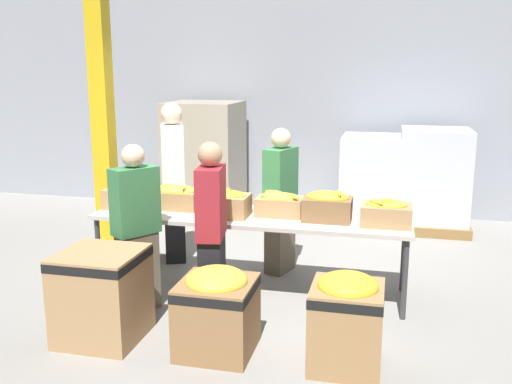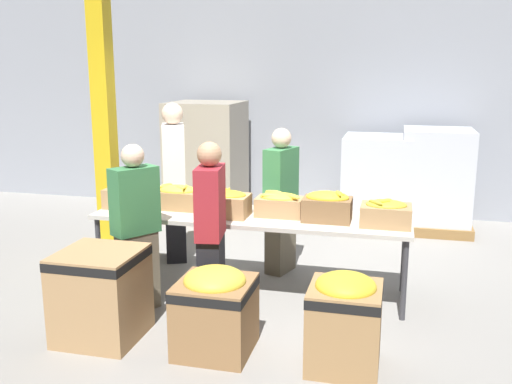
{
  "view_description": "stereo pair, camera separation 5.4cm",
  "coord_description": "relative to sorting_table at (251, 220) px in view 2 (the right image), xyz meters",
  "views": [
    {
      "loc": [
        1.28,
        -5.12,
        2.15
      ],
      "look_at": [
        0.04,
        0.07,
        0.98
      ],
      "focal_mm": 40.0,
      "sensor_mm": 36.0,
      "label": 1
    },
    {
      "loc": [
        1.33,
        -5.11,
        2.15
      ],
      "look_at": [
        0.04,
        0.07,
        0.98
      ],
      "focal_mm": 40.0,
      "sensor_mm": 36.0,
      "label": 2
    }
  ],
  "objects": [
    {
      "name": "ground_plane",
      "position": [
        0.0,
        0.0,
        -0.72
      ],
      "size": [
        30.0,
        30.0,
        0.0
      ],
      "primitive_type": "plane",
      "color": "gray"
    },
    {
      "name": "wall_back",
      "position": [
        0.0,
        3.35,
        1.28
      ],
      "size": [
        16.0,
        0.08,
        4.0
      ],
      "color": "#9399A3",
      "rests_on": "ground_plane"
    },
    {
      "name": "sorting_table",
      "position": [
        0.0,
        0.0,
        0.0
      ],
      "size": [
        3.01,
        0.79,
        0.77
      ],
      "color": "beige",
      "rests_on": "ground_plane"
    },
    {
      "name": "banana_box_0",
      "position": [
        -1.27,
        -0.02,
        0.18
      ],
      "size": [
        0.44,
        0.28,
        0.27
      ],
      "color": "tan",
      "rests_on": "sorting_table"
    },
    {
      "name": "banana_box_1",
      "position": [
        -0.77,
        0.07,
        0.17
      ],
      "size": [
        0.44,
        0.29,
        0.26
      ],
      "color": "#A37A4C",
      "rests_on": "sorting_table"
    },
    {
      "name": "banana_box_2",
      "position": [
        -0.22,
        -0.09,
        0.17
      ],
      "size": [
        0.44,
        0.35,
        0.27
      ],
      "color": "tan",
      "rests_on": "sorting_table"
    },
    {
      "name": "banana_box_3",
      "position": [
        0.27,
        0.03,
        0.16
      ],
      "size": [
        0.44,
        0.27,
        0.24
      ],
      "color": "tan",
      "rests_on": "sorting_table"
    },
    {
      "name": "banana_box_4",
      "position": [
        0.74,
        -0.04,
        0.19
      ],
      "size": [
        0.44,
        0.29,
        0.29
      ],
      "color": "olive",
      "rests_on": "sorting_table"
    },
    {
      "name": "banana_box_5",
      "position": [
        1.26,
        -0.07,
        0.16
      ],
      "size": [
        0.44,
        0.34,
        0.26
      ],
      "color": "tan",
      "rests_on": "sorting_table"
    },
    {
      "name": "volunteer_0",
      "position": [
        -1.07,
        0.72,
        0.16
      ],
      "size": [
        0.4,
        0.53,
        1.77
      ],
      "rotation": [
        0.0,
        0.0,
        -1.18
      ],
      "color": "black",
      "rests_on": "ground_plane"
    },
    {
      "name": "volunteer_1",
      "position": [
        -0.87,
        -0.67,
        0.03
      ],
      "size": [
        0.39,
        0.45,
        1.51
      ],
      "rotation": [
        0.0,
        0.0,
        0.98
      ],
      "color": "#6B604C",
      "rests_on": "ground_plane"
    },
    {
      "name": "volunteer_2",
      "position": [
        0.17,
        0.6,
        0.05
      ],
      "size": [
        0.32,
        0.46,
        1.54
      ],
      "rotation": [
        0.0,
        0.0,
        -1.87
      ],
      "color": "#6B604C",
      "rests_on": "ground_plane"
    },
    {
      "name": "volunteer_3",
      "position": [
        -0.18,
        -0.68,
        0.05
      ],
      "size": [
        0.27,
        0.44,
        1.55
      ],
      "rotation": [
        0.0,
        0.0,
        1.73
      ],
      "color": "black",
      "rests_on": "ground_plane"
    },
    {
      "name": "donation_bin_0",
      "position": [
        -0.91,
        -1.26,
        -0.33
      ],
      "size": [
        0.63,
        0.63,
        0.73
      ],
      "color": "tan",
      "rests_on": "ground_plane"
    },
    {
      "name": "donation_bin_1",
      "position": [
        0.05,
        -1.26,
        -0.36
      ],
      "size": [
        0.56,
        0.56,
        0.67
      ],
      "color": "olive",
      "rests_on": "ground_plane"
    },
    {
      "name": "donation_bin_2",
      "position": [
        1.02,
        -1.26,
        -0.34
      ],
      "size": [
        0.52,
        0.52,
        0.72
      ],
      "color": "#A37A4C",
      "rests_on": "ground_plane"
    },
    {
      "name": "support_pillar",
      "position": [
        -1.91,
        0.76,
        1.28
      ],
      "size": [
        0.21,
        0.21,
        4.0
      ],
      "color": "gold",
      "rests_on": "ground_plane"
    },
    {
      "name": "pallet_stack_0",
      "position": [
        -1.34,
        2.63,
        0.1
      ],
      "size": [
        1.09,
        1.09,
        1.66
      ],
      "color": "olive",
      "rests_on": "ground_plane"
    },
    {
      "name": "pallet_stack_1",
      "position": [
        1.08,
        2.67,
        -0.11
      ],
      "size": [
        0.98,
        0.98,
        1.24
      ],
      "color": "olive",
      "rests_on": "ground_plane"
    },
    {
      "name": "pallet_stack_2",
      "position": [
        1.85,
        2.69,
        -0.05
      ],
      "size": [
        0.97,
        0.97,
        1.35
      ],
      "color": "olive",
      "rests_on": "ground_plane"
    }
  ]
}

